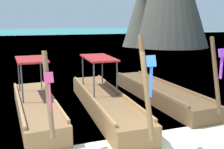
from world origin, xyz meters
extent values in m
plane|color=teal|center=(0.00, 62.08, 0.00)|extent=(120.00, 120.00, 0.00)
cube|color=olive|center=(-2.55, 4.52, 0.29)|extent=(1.42, 5.29, 0.58)
cube|color=#AF7F52|center=(-3.09, 4.49, 0.63)|extent=(0.33, 4.82, 0.10)
cube|color=#AF7F52|center=(-2.01, 4.55, 0.63)|extent=(0.33, 4.82, 0.10)
cylinder|color=brown|center=(-2.41, 1.74, 1.54)|extent=(0.16, 0.76, 1.95)
cube|color=#F24C8C|center=(-2.40, 1.60, 1.95)|extent=(0.21, 0.14, 0.25)
cube|color=#F24C8C|center=(-2.40, 1.58, 1.50)|extent=(0.03, 0.08, 0.66)
cylinder|color=#4C4C51|center=(-2.95, 4.37, 1.21)|extent=(0.05, 0.05, 1.26)
cylinder|color=#4C4C51|center=(-2.14, 4.41, 1.21)|extent=(0.05, 0.05, 1.26)
cylinder|color=#4C4C51|center=(-3.03, 5.94, 1.21)|extent=(0.05, 0.05, 1.26)
cylinder|color=#4C4C51|center=(-2.22, 5.98, 1.21)|extent=(0.05, 0.05, 1.26)
cube|color=#AD2323|center=(-2.58, 5.17, 1.88)|extent=(1.07, 1.82, 0.06)
cube|color=brown|center=(-0.23, 4.23, 0.31)|extent=(1.42, 6.29, 0.62)
cube|color=#9F7246|center=(-0.78, 4.26, 0.67)|extent=(0.30, 5.75, 0.10)
cube|color=#9F7246|center=(0.32, 4.21, 0.67)|extent=(0.30, 5.75, 0.10)
cylinder|color=brown|center=(-0.36, 0.88, 1.73)|extent=(0.15, 0.88, 2.27)
cube|color=blue|center=(-0.37, 0.67, 2.34)|extent=(0.21, 0.14, 0.25)
cube|color=blue|center=(-0.37, 0.65, 1.89)|extent=(0.03, 0.08, 0.66)
cylinder|color=#4C4C51|center=(-0.65, 4.09, 1.21)|extent=(0.05, 0.05, 1.19)
cylinder|color=#4C4C51|center=(0.18, 4.06, 1.21)|extent=(0.05, 0.05, 1.19)
cylinder|color=#4C4C51|center=(-0.57, 5.97, 1.21)|extent=(0.05, 0.05, 1.19)
cylinder|color=#4C4C51|center=(0.25, 5.94, 1.21)|extent=(0.05, 0.05, 1.19)
cube|color=#AD2323|center=(-0.20, 5.01, 1.84)|extent=(1.08, 2.11, 0.06)
cube|color=brown|center=(2.29, 4.87, 0.28)|extent=(1.32, 6.06, 0.56)
cube|color=brown|center=(1.72, 4.86, 0.61)|extent=(0.18, 5.56, 0.10)
cube|color=brown|center=(2.85, 4.88, 0.61)|extent=(0.18, 5.56, 0.10)
cylinder|color=brown|center=(2.34, 1.73, 1.65)|extent=(0.13, 0.67, 2.20)
cube|color=purple|center=(2.35, 1.56, 2.31)|extent=(0.20, 0.12, 0.25)
cube|color=purple|center=(2.35, 1.54, 1.88)|extent=(0.03, 0.08, 0.61)
cone|color=#4E4B43|center=(12.00, 26.09, 4.09)|extent=(4.70, 4.70, 8.18)
camera|label=1|loc=(-2.98, -4.08, 3.16)|focal=41.21mm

